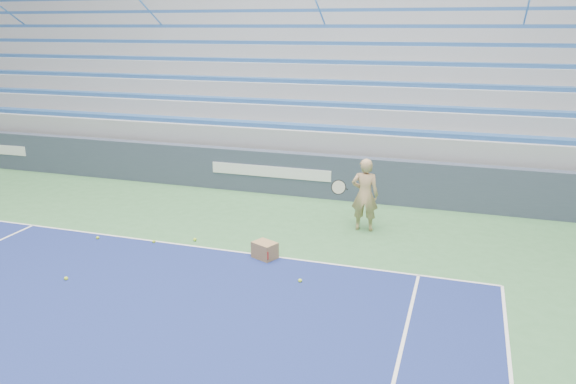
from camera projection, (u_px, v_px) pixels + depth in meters
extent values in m
cube|color=white|center=(204.00, 247.00, 10.98)|extent=(10.97, 0.05, 0.00)
cube|color=#353F51|center=(272.00, 172.00, 14.47)|extent=(30.00, 0.30, 1.10)
cube|color=white|center=(270.00, 172.00, 14.31)|extent=(3.20, 0.02, 0.28)
cube|color=#96999E|center=(318.00, 139.00, 18.62)|extent=(30.00, 8.50, 1.10)
cube|color=#96999E|center=(318.00, 115.00, 18.39)|extent=(30.00, 8.50, 0.50)
cube|color=#285293|center=(280.00, 125.00, 14.77)|extent=(29.60, 0.42, 0.11)
cube|color=#96999E|center=(322.00, 98.00, 18.63)|extent=(30.00, 7.65, 0.50)
cube|color=#285293|center=(290.00, 102.00, 15.40)|extent=(29.60, 0.42, 0.11)
cube|color=#96999E|center=(325.00, 82.00, 18.88)|extent=(30.00, 6.80, 0.50)
cube|color=#285293|center=(299.00, 81.00, 16.03)|extent=(29.60, 0.42, 0.11)
cube|color=#96999E|center=(329.00, 66.00, 19.12)|extent=(30.00, 5.95, 0.50)
cube|color=#285293|center=(308.00, 61.00, 16.66)|extent=(29.60, 0.42, 0.11)
cube|color=#96999E|center=(332.00, 50.00, 19.37)|extent=(30.00, 5.10, 0.50)
cube|color=#285293|center=(315.00, 43.00, 17.30)|extent=(29.60, 0.42, 0.11)
cube|color=#96999E|center=(335.00, 35.00, 19.61)|extent=(30.00, 4.25, 0.50)
cube|color=#285293|center=(323.00, 26.00, 17.93)|extent=(29.60, 0.42, 0.11)
cube|color=#96999E|center=(338.00, 20.00, 19.85)|extent=(30.00, 3.40, 0.50)
cube|color=#285293|center=(329.00, 10.00, 18.56)|extent=(29.60, 0.42, 0.11)
cube|color=#96999E|center=(341.00, 6.00, 20.10)|extent=(30.00, 2.55, 0.50)
cube|color=#96999E|center=(349.00, 39.00, 21.88)|extent=(31.00, 0.40, 7.30)
cylinder|color=#3880C5|center=(10.00, 14.00, 21.00)|extent=(0.05, 8.53, 5.04)
cylinder|color=#3880C5|center=(151.00, 12.00, 19.23)|extent=(0.05, 8.53, 5.04)
cylinder|color=#3880C5|center=(320.00, 11.00, 17.46)|extent=(0.05, 8.53, 5.04)
cylinder|color=#3880C5|center=(527.00, 10.00, 15.69)|extent=(0.05, 8.53, 5.04)
imported|color=tan|center=(365.00, 195.00, 11.75)|extent=(0.59, 0.40, 1.56)
cylinder|color=black|center=(346.00, 189.00, 11.58)|extent=(0.12, 0.27, 0.08)
cylinder|color=beige|center=(338.00, 187.00, 11.32)|extent=(0.29, 0.16, 0.28)
torus|color=black|center=(338.00, 187.00, 11.32)|extent=(0.31, 0.18, 0.30)
cube|color=#967248|center=(265.00, 250.00, 10.46)|extent=(0.52, 0.46, 0.32)
cube|color=#B21E19|center=(262.00, 254.00, 10.31)|extent=(0.31, 0.15, 0.14)
sphere|color=#C5EE30|center=(195.00, 240.00, 11.33)|extent=(0.07, 0.07, 0.07)
sphere|color=#C5EE30|center=(300.00, 281.00, 9.51)|extent=(0.07, 0.07, 0.07)
sphere|color=#C5EE30|center=(98.00, 238.00, 11.42)|extent=(0.07, 0.07, 0.07)
sphere|color=#C5EE30|center=(66.00, 279.00, 9.59)|extent=(0.07, 0.07, 0.07)
sphere|color=#C5EE30|center=(154.00, 242.00, 11.22)|extent=(0.07, 0.07, 0.07)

